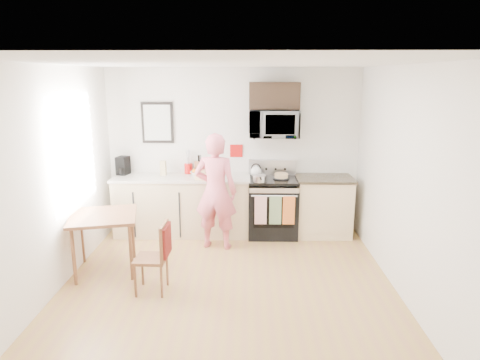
{
  "coord_description": "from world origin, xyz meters",
  "views": [
    {
      "loc": [
        0.24,
        -4.48,
        2.48
      ],
      "look_at": [
        0.13,
        1.0,
        1.13
      ],
      "focal_mm": 32.0,
      "sensor_mm": 36.0,
      "label": 1
    }
  ],
  "objects_px": {
    "range": "(273,208)",
    "microwave": "(274,124)",
    "cake": "(281,176)",
    "dining_table": "(103,221)",
    "chair": "(160,248)",
    "person": "(216,192)"
  },
  "relations": [
    {
      "from": "range",
      "to": "microwave",
      "type": "height_order",
      "value": "microwave"
    },
    {
      "from": "cake",
      "to": "dining_table",
      "type": "bearing_deg",
      "value": -150.56
    },
    {
      "from": "microwave",
      "to": "chair",
      "type": "distance_m",
      "value": 2.72
    },
    {
      "from": "dining_table",
      "to": "chair",
      "type": "bearing_deg",
      "value": -33.13
    },
    {
      "from": "dining_table",
      "to": "chair",
      "type": "distance_m",
      "value": 1.0
    },
    {
      "from": "microwave",
      "to": "person",
      "type": "relative_size",
      "value": 0.45
    },
    {
      "from": "microwave",
      "to": "cake",
      "type": "bearing_deg",
      "value": -44.94
    },
    {
      "from": "person",
      "to": "dining_table",
      "type": "relative_size",
      "value": 2.01
    },
    {
      "from": "range",
      "to": "dining_table",
      "type": "bearing_deg",
      "value": -148.94
    },
    {
      "from": "person",
      "to": "cake",
      "type": "relative_size",
      "value": 6.8
    },
    {
      "from": "dining_table",
      "to": "range",
      "type": "bearing_deg",
      "value": 31.06
    },
    {
      "from": "microwave",
      "to": "dining_table",
      "type": "height_order",
      "value": "microwave"
    },
    {
      "from": "cake",
      "to": "microwave",
      "type": "bearing_deg",
      "value": 135.06
    },
    {
      "from": "person",
      "to": "chair",
      "type": "distance_m",
      "value": 1.49
    },
    {
      "from": "range",
      "to": "cake",
      "type": "relative_size",
      "value": 4.64
    },
    {
      "from": "person",
      "to": "microwave",
      "type": "bearing_deg",
      "value": -133.58
    },
    {
      "from": "person",
      "to": "cake",
      "type": "height_order",
      "value": "person"
    },
    {
      "from": "dining_table",
      "to": "chair",
      "type": "height_order",
      "value": "chair"
    },
    {
      "from": "range",
      "to": "chair",
      "type": "bearing_deg",
      "value": -126.54
    },
    {
      "from": "chair",
      "to": "cake",
      "type": "height_order",
      "value": "cake"
    },
    {
      "from": "cake",
      "to": "person",
      "type": "bearing_deg",
      "value": -152.51
    },
    {
      "from": "microwave",
      "to": "dining_table",
      "type": "relative_size",
      "value": 0.9
    }
  ]
}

